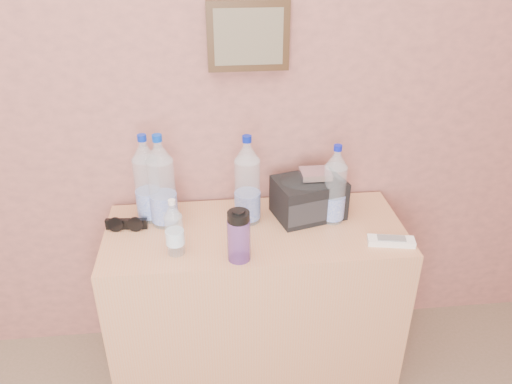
{
  "coord_description": "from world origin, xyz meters",
  "views": [
    {
      "loc": [
        0.21,
        0.13,
        1.78
      ],
      "look_at": [
        0.37,
        1.71,
        0.9
      ],
      "focal_mm": 35.0,
      "sensor_mm": 36.0,
      "label": 1
    }
  ],
  "objects_px": {
    "pet_large_c": "(247,185)",
    "sunglasses": "(127,224)",
    "pet_large_d": "(334,188)",
    "toiletry_bag": "(309,195)",
    "pet_large_b": "(162,186)",
    "pet_large_a": "(147,183)",
    "pet_small": "(174,230)",
    "nalgene_bottle": "(239,235)",
    "ac_remote": "(391,241)",
    "foil_packet": "(315,174)",
    "dresser": "(255,301)"
  },
  "relations": [
    {
      "from": "pet_large_c",
      "to": "sunglasses",
      "type": "xyz_separation_m",
      "value": [
        -0.47,
        -0.01,
        -0.14
      ]
    },
    {
      "from": "sunglasses",
      "to": "pet_large_d",
      "type": "bearing_deg",
      "value": 3.28
    },
    {
      "from": "toiletry_bag",
      "to": "pet_large_b",
      "type": "bearing_deg",
      "value": 165.5
    },
    {
      "from": "pet_large_a",
      "to": "pet_small",
      "type": "bearing_deg",
      "value": -66.6
    },
    {
      "from": "pet_large_d",
      "to": "pet_small",
      "type": "height_order",
      "value": "pet_large_d"
    },
    {
      "from": "nalgene_bottle",
      "to": "ac_remote",
      "type": "bearing_deg",
      "value": 3.12
    },
    {
      "from": "pet_large_b",
      "to": "pet_small",
      "type": "relative_size",
      "value": 1.71
    },
    {
      "from": "pet_large_c",
      "to": "foil_packet",
      "type": "height_order",
      "value": "pet_large_c"
    },
    {
      "from": "toiletry_bag",
      "to": "foil_packet",
      "type": "bearing_deg",
      "value": -48.95
    },
    {
      "from": "dresser",
      "to": "pet_large_a",
      "type": "xyz_separation_m",
      "value": [
        -0.41,
        0.13,
        0.52
      ]
    },
    {
      "from": "pet_large_b",
      "to": "sunglasses",
      "type": "height_order",
      "value": "pet_large_b"
    },
    {
      "from": "pet_small",
      "to": "sunglasses",
      "type": "xyz_separation_m",
      "value": [
        -0.2,
        0.18,
        -0.08
      ]
    },
    {
      "from": "nalgene_bottle",
      "to": "toiletry_bag",
      "type": "distance_m",
      "value": 0.4
    },
    {
      "from": "dresser",
      "to": "pet_large_c",
      "type": "height_order",
      "value": "pet_large_c"
    },
    {
      "from": "pet_large_c",
      "to": "nalgene_bottle",
      "type": "xyz_separation_m",
      "value": [
        -0.05,
        -0.25,
        -0.06
      ]
    },
    {
      "from": "nalgene_bottle",
      "to": "pet_large_a",
      "type": "bearing_deg",
      "value": 136.91
    },
    {
      "from": "sunglasses",
      "to": "pet_large_a",
      "type": "bearing_deg",
      "value": 43.83
    },
    {
      "from": "pet_large_a",
      "to": "pet_large_b",
      "type": "distance_m",
      "value": 0.07
    },
    {
      "from": "pet_large_d",
      "to": "nalgene_bottle",
      "type": "relative_size",
      "value": 1.63
    },
    {
      "from": "nalgene_bottle",
      "to": "sunglasses",
      "type": "distance_m",
      "value": 0.49
    },
    {
      "from": "dresser",
      "to": "pet_large_c",
      "type": "relative_size",
      "value": 3.21
    },
    {
      "from": "pet_large_c",
      "to": "pet_large_b",
      "type": "bearing_deg",
      "value": 177.6
    },
    {
      "from": "pet_large_a",
      "to": "pet_small",
      "type": "distance_m",
      "value": 0.28
    },
    {
      "from": "pet_large_a",
      "to": "nalgene_bottle",
      "type": "bearing_deg",
      "value": -43.09
    },
    {
      "from": "pet_large_b",
      "to": "foil_packet",
      "type": "height_order",
      "value": "pet_large_b"
    },
    {
      "from": "pet_large_b",
      "to": "foil_packet",
      "type": "relative_size",
      "value": 3.25
    },
    {
      "from": "dresser",
      "to": "pet_large_d",
      "type": "relative_size",
      "value": 3.58
    },
    {
      "from": "dresser",
      "to": "sunglasses",
      "type": "xyz_separation_m",
      "value": [
        -0.49,
        0.06,
        0.38
      ]
    },
    {
      "from": "pet_large_b",
      "to": "pet_large_d",
      "type": "relative_size",
      "value": 1.16
    },
    {
      "from": "ac_remote",
      "to": "pet_large_a",
      "type": "bearing_deg",
      "value": 173.67
    },
    {
      "from": "foil_packet",
      "to": "pet_large_d",
      "type": "bearing_deg",
      "value": -27.09
    },
    {
      "from": "toiletry_bag",
      "to": "foil_packet",
      "type": "xyz_separation_m",
      "value": [
        0.02,
        -0.01,
        0.1
      ]
    },
    {
      "from": "dresser",
      "to": "toiletry_bag",
      "type": "xyz_separation_m",
      "value": [
        0.22,
        0.09,
        0.45
      ]
    },
    {
      "from": "ac_remote",
      "to": "pet_large_d",
      "type": "bearing_deg",
      "value": 144.18
    },
    {
      "from": "pet_large_c",
      "to": "sunglasses",
      "type": "relative_size",
      "value": 2.26
    },
    {
      "from": "toiletry_bag",
      "to": "foil_packet",
      "type": "relative_size",
      "value": 2.29
    },
    {
      "from": "pet_large_b",
      "to": "toiletry_bag",
      "type": "xyz_separation_m",
      "value": [
        0.57,
        0.0,
        -0.08
      ]
    },
    {
      "from": "pet_large_a",
      "to": "pet_small",
      "type": "xyz_separation_m",
      "value": [
        0.11,
        -0.25,
        -0.06
      ]
    },
    {
      "from": "pet_large_c",
      "to": "pet_small",
      "type": "relative_size",
      "value": 1.65
    },
    {
      "from": "pet_large_b",
      "to": "pet_small",
      "type": "height_order",
      "value": "pet_large_b"
    },
    {
      "from": "sunglasses",
      "to": "foil_packet",
      "type": "bearing_deg",
      "value": 5.94
    },
    {
      "from": "pet_large_a",
      "to": "pet_large_c",
      "type": "bearing_deg",
      "value": -8.65
    },
    {
      "from": "toiletry_bag",
      "to": "dresser",
      "type": "bearing_deg",
      "value": -173.71
    },
    {
      "from": "dresser",
      "to": "pet_small",
      "type": "relative_size",
      "value": 5.31
    },
    {
      "from": "pet_small",
      "to": "nalgene_bottle",
      "type": "height_order",
      "value": "pet_small"
    },
    {
      "from": "nalgene_bottle",
      "to": "pet_large_b",
      "type": "bearing_deg",
      "value": 135.7
    },
    {
      "from": "dresser",
      "to": "pet_large_d",
      "type": "xyz_separation_m",
      "value": [
        0.31,
        0.04,
        0.5
      ]
    },
    {
      "from": "nalgene_bottle",
      "to": "sunglasses",
      "type": "height_order",
      "value": "nalgene_bottle"
    },
    {
      "from": "pet_small",
      "to": "toiletry_bag",
      "type": "height_order",
      "value": "pet_small"
    },
    {
      "from": "nalgene_bottle",
      "to": "ac_remote",
      "type": "distance_m",
      "value": 0.57
    }
  ]
}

